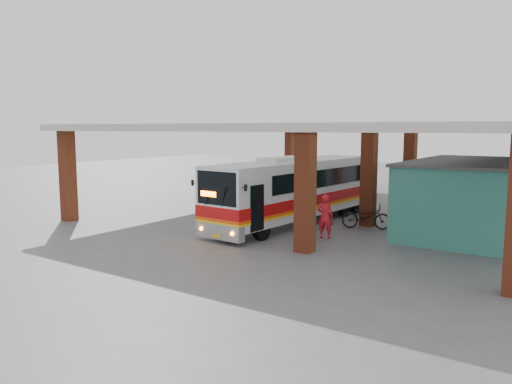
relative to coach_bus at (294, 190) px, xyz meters
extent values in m
plane|color=#515154|center=(0.05, -1.51, -1.58)|extent=(90.00, 90.00, 0.00)
cube|color=#973C20|center=(3.05, -4.51, 0.59)|extent=(0.60, 0.60, 4.35)
cube|color=#973C20|center=(3.05, 1.49, 0.59)|extent=(0.60, 0.60, 4.35)
cube|color=#973C20|center=(3.05, 7.49, 0.59)|extent=(0.60, 0.60, 4.35)
cube|color=#973C20|center=(-9.45, -5.51, 0.59)|extent=(0.60, 0.60, 4.35)
cube|color=#973C20|center=(-9.45, 15.49, 0.59)|extent=(0.60, 0.60, 4.35)
cube|color=beige|center=(0.55, 4.99, 2.92)|extent=(21.00, 23.00, 0.30)
cube|color=#307873|center=(7.55, 2.49, -0.08)|extent=(5.00, 8.00, 3.00)
cube|color=#454545|center=(7.55, 2.49, 1.47)|extent=(5.20, 8.20, 0.12)
cube|color=#153938|center=(5.03, 0.99, -0.53)|extent=(0.08, 0.95, 2.10)
cube|color=black|center=(5.03, 3.99, 0.22)|extent=(0.08, 1.20, 1.00)
cube|color=black|center=(5.00, 3.99, 0.22)|extent=(0.04, 1.30, 1.10)
cube|color=silver|center=(0.00, 0.03, 0.13)|extent=(2.96, 10.95, 2.53)
cube|color=silver|center=(-0.06, -0.87, 1.49)|extent=(1.26, 2.77, 0.23)
cube|color=gray|center=(-0.34, -5.21, -1.08)|extent=(2.29, 0.51, 0.63)
cube|color=#B90C0D|center=(0.00, 0.03, -0.36)|extent=(3.00, 10.95, 0.45)
cube|color=#ED480D|center=(0.00, 0.03, -0.65)|extent=(3.00, 10.95, 0.12)
cube|color=yellow|center=(0.00, 0.03, -0.75)|extent=(3.00, 10.95, 0.09)
cube|color=black|center=(-0.35, -5.33, 0.60)|extent=(2.01, 0.23, 1.31)
cube|color=black|center=(-1.09, 0.83, 0.59)|extent=(0.58, 8.11, 0.81)
cube|color=black|center=(1.18, 0.68, 0.59)|extent=(0.58, 8.11, 0.81)
cube|color=#FF5905|center=(-0.76, -5.36, 0.36)|extent=(0.77, 0.10, 0.20)
sphere|color=orange|center=(-1.16, -5.35, -1.06)|extent=(0.16, 0.16, 0.16)
sphere|color=orange|center=(0.46, -5.45, -1.06)|extent=(0.16, 0.16, 0.16)
cube|color=yellow|center=(-0.35, -5.41, -1.26)|extent=(0.41, 0.06, 0.11)
cylinder|color=black|center=(-1.19, -3.69, -1.13)|extent=(0.35, 0.92, 0.90)
cylinder|color=black|center=(0.70, -3.81, -1.13)|extent=(0.35, 0.92, 0.90)
cylinder|color=black|center=(-0.74, 3.24, -1.13)|extent=(0.35, 0.92, 0.90)
cylinder|color=black|center=(1.15, 3.12, -1.13)|extent=(0.35, 0.92, 0.90)
cylinder|color=black|center=(-0.66, 4.42, -1.13)|extent=(0.35, 0.92, 0.90)
cylinder|color=black|center=(1.23, 4.29, -1.13)|extent=(0.35, 0.92, 0.90)
imported|color=black|center=(3.30, 0.71, -1.01)|extent=(2.29, 1.40, 1.14)
imported|color=red|center=(2.65, -2.08, -0.67)|extent=(0.75, 0.59, 1.81)
cube|color=#B01C12|center=(5.05, 7.01, -1.35)|extent=(0.54, 0.54, 0.06)
cube|color=#B01C12|center=(5.22, 7.07, -1.08)|extent=(0.20, 0.41, 0.60)
cylinder|color=black|center=(4.95, 6.79, -1.48)|extent=(0.03, 0.03, 0.20)
cylinder|color=black|center=(5.27, 6.91, -1.48)|extent=(0.03, 0.03, 0.20)
cylinder|color=black|center=(4.83, 7.11, -1.48)|extent=(0.03, 0.03, 0.20)
cylinder|color=black|center=(5.15, 7.23, -1.48)|extent=(0.03, 0.03, 0.20)
camera|label=1|loc=(11.63, -20.15, 2.90)|focal=35.00mm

